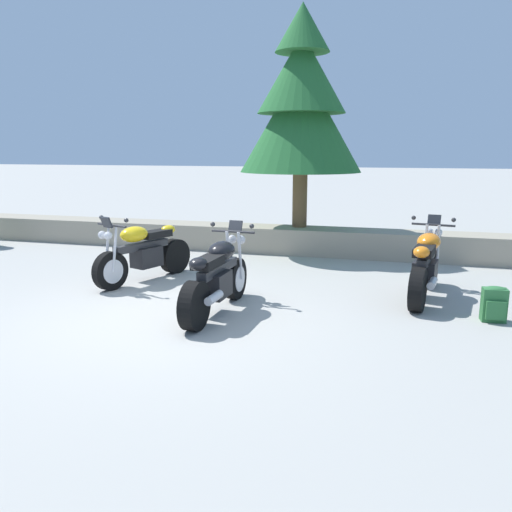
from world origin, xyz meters
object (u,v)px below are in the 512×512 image
at_px(motorcycle_black_centre, 218,278).
at_px(rider_backpack, 494,303).
at_px(motorcycle_orange_far_right, 426,266).
at_px(motorcycle_yellow_near_left, 143,253).
at_px(pine_tree_far_left, 301,103).

relative_size(motorcycle_black_centre, rider_backpack, 4.39).
xyz_separation_m(motorcycle_orange_far_right, rider_backpack, (0.82, -0.92, -0.24)).
xyz_separation_m(motorcycle_yellow_near_left, motorcycle_orange_far_right, (4.56, 0.25, 0.00)).
bearing_deg(pine_tree_far_left, motorcycle_orange_far_right, -50.25).
xyz_separation_m(motorcycle_yellow_near_left, motorcycle_black_centre, (1.80, -1.27, 0.00)).
relative_size(motorcycle_yellow_near_left, rider_backpack, 4.24).
xyz_separation_m(motorcycle_black_centre, motorcycle_orange_far_right, (2.76, 1.52, 0.00)).
bearing_deg(motorcycle_black_centre, rider_backpack, 9.55).
bearing_deg(motorcycle_yellow_near_left, rider_backpack, -7.11).
bearing_deg(rider_backpack, motorcycle_yellow_near_left, 172.89).
bearing_deg(motorcycle_orange_far_right, motorcycle_yellow_near_left, -176.90).
bearing_deg(motorcycle_black_centre, motorcycle_yellow_near_left, 144.66).
relative_size(motorcycle_black_centre, pine_tree_far_left, 0.45).
distance_m(motorcycle_orange_far_right, rider_backpack, 1.26).
relative_size(motorcycle_yellow_near_left, pine_tree_far_left, 0.44).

